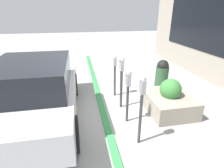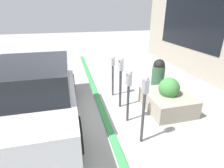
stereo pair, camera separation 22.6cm
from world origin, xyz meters
TOP-DOWN VIEW (x-y plane):
  - ground_plane at (0.00, 0.00)m, footprint 40.00×40.00m
  - curb_strip at (0.00, 0.08)m, footprint 13.50×0.16m
  - parking_meter_nearest at (-1.19, -0.50)m, footprint 0.15×0.12m
  - parking_meter_second at (-0.37, -0.46)m, footprint 0.18×0.15m
  - parking_meter_middle at (0.37, -0.49)m, footprint 0.19×0.16m
  - parking_meter_fourth at (1.16, -0.47)m, footprint 0.15×0.13m
  - planter_box at (-0.12, -1.75)m, footprint 1.37×1.18m
  - parked_car_front at (0.13, 1.75)m, footprint 4.21×1.98m
  - trash_bin at (1.56, -2.34)m, footprint 0.47×0.47m

SIDE VIEW (x-z plane):
  - ground_plane at x=0.00m, z-range 0.00..0.00m
  - curb_strip at x=0.00m, z-range 0.00..0.04m
  - planter_box at x=-0.12m, z-range -0.15..0.82m
  - trash_bin at x=1.56m, z-range 0.00..1.03m
  - parked_car_front at x=0.13m, z-range 0.04..1.65m
  - parking_meter_fourth at x=1.16m, z-range 0.22..1.58m
  - parking_meter_second at x=-0.37m, z-range 0.29..1.68m
  - parking_meter_nearest at x=-1.19m, z-range 0.26..1.79m
  - parking_meter_middle at x=0.37m, z-range 0.28..1.80m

